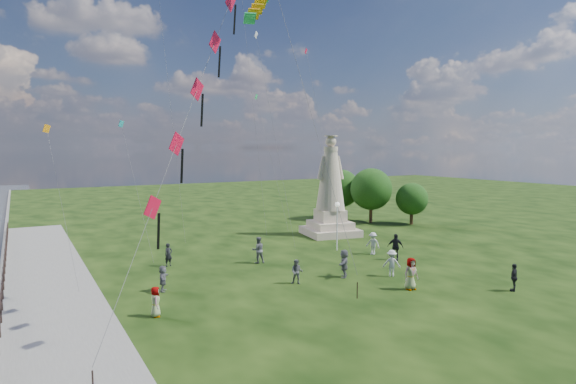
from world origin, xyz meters
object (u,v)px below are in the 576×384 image
statue (330,198)px  person_8 (373,243)px  person_9 (395,247)px  person_3 (514,277)px  person_1 (297,272)px  person_6 (169,255)px  person_7 (258,250)px  person_4 (411,274)px  person_2 (392,263)px  person_11 (344,263)px  person_5 (163,278)px  person_10 (155,302)px  lamppost (337,216)px

statue → person_8: bearing=-92.4°
person_8 → person_9: size_ratio=0.88×
person_3 → person_1: bearing=-68.9°
person_6 → person_7: person_7 is taller
person_4 → statue: bearing=75.4°
person_2 → person_9: person_9 is taller
person_8 → person_11: bearing=-78.2°
person_5 → person_9: bearing=-69.1°
person_3 → person_6: (-15.59, 15.52, 0.00)m
person_7 → person_9: size_ratio=0.97×
person_7 → person_10: size_ratio=1.26×
person_1 → person_5: person_1 is taller
person_3 → person_4: person_4 is taller
person_2 → person_1: bearing=26.2°
person_4 → person_10: size_ratio=1.26×
person_2 → person_4: bearing=109.3°
statue → person_6: statue is taller
person_3 → person_4: 5.85m
lamppost → person_2: lamppost is taller
lamppost → person_9: bearing=-70.1°
person_7 → person_1: bearing=96.7°
person_5 → person_7: person_7 is taller
person_2 → person_9: bearing=-95.4°
person_7 → person_5: bearing=33.7°
statue → person_7: 12.91m
person_1 → person_4: (5.15, -4.23, 0.19)m
person_5 → person_2: bearing=-83.0°
person_9 → statue: bearing=132.1°
person_1 → person_2: 6.35m
person_5 → lamppost: bearing=-51.3°
person_11 → person_1: bearing=-51.3°
lamppost → person_6: (-13.18, 1.50, -2.00)m
statue → person_10: bearing=-134.8°
person_2 → person_6: bearing=0.0°
lamppost → person_9: (1.76, -4.85, -1.84)m
person_9 → person_5: bearing=-131.6°
statue → person_2: size_ratio=5.49×
person_2 → person_11: 3.07m
person_9 → person_8: bearing=146.2°
person_5 → person_8: 16.71m
person_2 → person_10: size_ratio=1.14×
person_1 → person_7: (0.31, 5.94, 0.19)m
person_8 → person_7: bearing=-125.9°
person_1 → person_3: bearing=2.8°
statue → person_3: size_ratio=5.83×
person_8 → person_11: size_ratio=0.96×
person_8 → person_9: 2.29m
person_2 → person_7: 9.44m
person_5 → person_8: (16.63, 1.58, 0.11)m
lamppost → person_11: (-4.29, -6.82, -1.91)m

